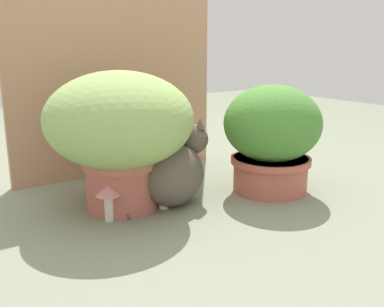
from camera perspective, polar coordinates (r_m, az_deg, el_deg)
ground_plane at (r=1.56m, az=-1.68°, el=-7.27°), size 6.00×6.00×0.00m
cardboard_backdrop at (r=1.95m, az=-9.89°, el=11.13°), size 0.94×0.03×0.95m
grass_planter at (r=1.52m, az=-9.39°, el=3.33°), size 0.51×0.51×0.48m
leafy_planter at (r=1.72m, az=10.34°, el=2.32°), size 0.38×0.38×0.42m
cat at (r=1.57m, az=-1.90°, el=-2.35°), size 0.39×0.25×0.32m
mushroom_ornament_red at (r=1.54m, az=-3.78°, el=-3.82°), size 0.08×0.08×0.13m
mushroom_ornament_pink at (r=1.46m, az=-10.82°, el=-5.25°), size 0.08×0.08×0.12m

